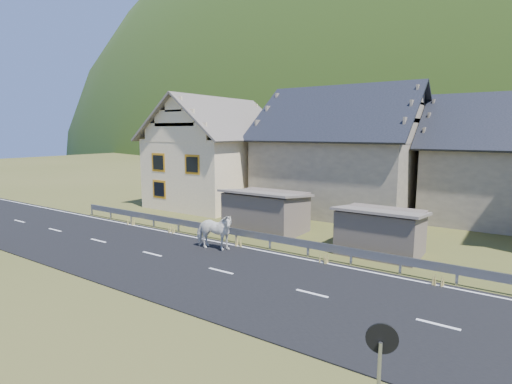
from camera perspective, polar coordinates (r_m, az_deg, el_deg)
The scene contains 13 objects.
ground at distance 16.27m, azimuth -5.02°, elevation -11.31°, with size 160.00×160.00×0.00m, color #3C4418.
road at distance 16.27m, azimuth -5.03°, elevation -11.25°, with size 60.00×7.00×0.04m, color black.
lane_markings at distance 16.26m, azimuth -5.03°, elevation -11.16°, with size 60.00×6.60×0.01m, color silver.
guardrail at distance 18.97m, azimuth 1.99°, elevation -6.59°, with size 28.10×0.09×0.75m.
shed_left at distance 22.20m, azimuth 1.46°, elevation -2.91°, with size 4.30×3.30×2.40m, color #706156.
shed_right at distance 19.15m, azimuth 17.35°, elevation -5.49°, with size 3.80×2.90×2.20m, color #706156.
house_cream at distance 30.94m, azimuth -5.62°, elevation 6.40°, with size 7.80×9.80×8.30m.
house_stone_a at distance 28.92m, azimuth 12.33°, elevation 6.64°, with size 10.80×9.80×8.90m.
house_stone_b at distance 28.91m, azimuth 32.67°, elevation 4.69°, with size 9.80×8.80×8.10m.
mountain at distance 193.62m, azimuth 32.18°, elevation -0.28°, with size 440.00×280.00×260.00m, color #1C390F.
conifer_patch at distance 137.96m, azimuth 6.01°, elevation 8.78°, with size 76.00×50.00×28.00m, color black.
horse at distance 18.87m, azimuth -6.05°, elevation -5.62°, with size 2.07×0.94×1.74m, color white.
traffic_mirror at distance 8.16m, azimuth 17.44°, elevation -21.07°, with size 0.57×0.24×2.12m.
Camera 1 is at (9.66, -11.87, 5.54)m, focal length 28.00 mm.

